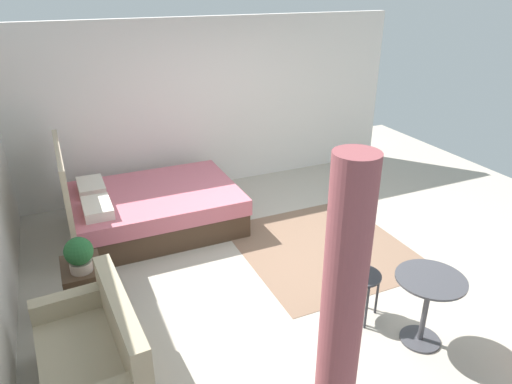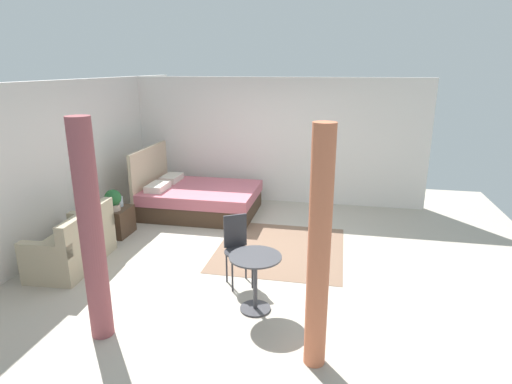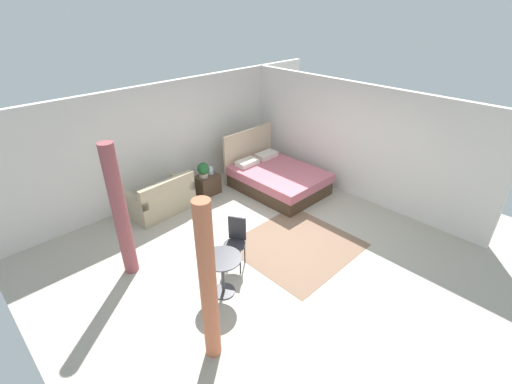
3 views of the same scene
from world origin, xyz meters
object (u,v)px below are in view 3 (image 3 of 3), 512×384
couch (163,200)px  balcony_table (222,269)px  cafe_chair_near_window (236,238)px  bed (276,178)px  potted_plant (203,170)px  nightstand (208,185)px  vase (210,171)px

couch → balcony_table: 2.83m
couch → cafe_chair_near_window: 2.41m
bed → cafe_chair_near_window: size_ratio=2.33×
potted_plant → cafe_chair_near_window: cafe_chair_near_window is taller
nightstand → balcony_table: 3.28m
balcony_table → nightstand: bearing=56.6°
balcony_table → bed: bearing=29.6°
bed → cafe_chair_near_window: (-2.52, -1.42, 0.26)m
potted_plant → cafe_chair_near_window: (-1.10, -2.36, -0.10)m
nightstand → bed: bearing=-35.8°
bed → balcony_table: size_ratio=3.12×
bed → nightstand: bed is taller
nightstand → balcony_table: balcony_table is taller
couch → balcony_table: size_ratio=1.97×
potted_plant → cafe_chair_near_window: size_ratio=0.39×
couch → nightstand: (1.19, -0.02, -0.06)m
bed → vase: 1.57m
nightstand → vase: vase is taller
bed → cafe_chair_near_window: bearing=-150.7°
bed → balcony_table: bed is taller
potted_plant → balcony_table: potted_plant is taller
cafe_chair_near_window → couch: bearing=89.6°
couch → nightstand: couch is taller
bed → balcony_table: 3.60m
cafe_chair_near_window → bed: bearing=29.3°
couch → potted_plant: (1.09, -0.03, 0.36)m
couch → balcony_table: bearing=-102.6°
couch → nightstand: bearing=-1.1°
potted_plant → bed: bearing=-33.7°
bed → couch: (-2.51, 0.98, -0.00)m
couch → vase: bearing=-0.0°
balcony_table → potted_plant: bearing=58.0°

